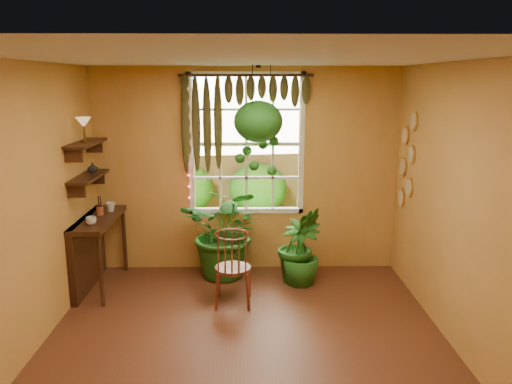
% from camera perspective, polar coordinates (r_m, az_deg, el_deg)
% --- Properties ---
extents(floor, '(4.50, 4.50, 0.00)m').
position_cam_1_polar(floor, '(4.94, -1.14, -18.03)').
color(floor, '#582A19').
rests_on(floor, ground).
extents(ceiling, '(4.50, 4.50, 0.00)m').
position_cam_1_polar(ceiling, '(4.25, -1.31, 15.05)').
color(ceiling, silver).
rests_on(ceiling, wall_back).
extents(wall_back, '(4.00, 0.00, 4.00)m').
position_cam_1_polar(wall_back, '(6.60, -1.10, 2.45)').
color(wall_back, '#D48C48').
rests_on(wall_back, floor).
extents(wall_left, '(0.00, 4.50, 4.50)m').
position_cam_1_polar(wall_left, '(4.85, -25.58, -2.59)').
color(wall_left, '#D48C48').
rests_on(wall_left, floor).
extents(wall_right, '(0.00, 4.50, 4.50)m').
position_cam_1_polar(wall_right, '(4.83, 23.28, -2.45)').
color(wall_right, '#D48C48').
rests_on(wall_right, floor).
extents(window, '(1.52, 0.10, 1.86)m').
position_cam_1_polar(window, '(6.58, -1.11, 5.50)').
color(window, white).
rests_on(window, wall_back).
extents(valance_vine, '(1.70, 0.12, 1.10)m').
position_cam_1_polar(valance_vine, '(6.41, -1.91, 10.48)').
color(valance_vine, '#3E2411').
rests_on(valance_vine, window).
extents(string_lights, '(0.03, 0.03, 1.54)m').
position_cam_1_polar(string_lights, '(6.53, -7.83, 5.77)').
color(string_lights, '#FF2633').
rests_on(string_lights, window).
extents(wall_plates, '(0.04, 0.32, 1.10)m').
position_cam_1_polar(wall_plates, '(6.42, 16.87, 3.42)').
color(wall_plates, '#FEF1CF').
rests_on(wall_plates, wall_right).
extents(counter_ledge, '(0.40, 1.20, 0.90)m').
position_cam_1_polar(counter_ledge, '(6.47, -18.34, -5.72)').
color(counter_ledge, '#3E2411').
rests_on(counter_ledge, floor).
extents(shelf_lower, '(0.25, 0.90, 0.04)m').
position_cam_1_polar(shelf_lower, '(6.25, -18.58, 1.67)').
color(shelf_lower, '#3E2411').
rests_on(shelf_lower, wall_left).
extents(shelf_upper, '(0.25, 0.90, 0.04)m').
position_cam_1_polar(shelf_upper, '(6.19, -18.84, 5.30)').
color(shelf_upper, '#3E2411').
rests_on(shelf_upper, wall_left).
extents(backyard, '(14.00, 10.00, 12.00)m').
position_cam_1_polar(backyard, '(11.19, 0.23, 6.35)').
color(backyard, '#23631C').
rests_on(backyard, ground).
extents(windsor_chair, '(0.42, 0.45, 1.10)m').
position_cam_1_polar(windsor_chair, '(5.75, -2.66, -9.86)').
color(windsor_chair, maroon).
rests_on(windsor_chair, floor).
extents(potted_plant_left, '(1.34, 1.23, 1.23)m').
position_cam_1_polar(potted_plant_left, '(6.46, -3.32, -4.49)').
color(potted_plant_left, '#164B14').
rests_on(potted_plant_left, floor).
extents(potted_plant_mid, '(0.64, 0.57, 0.99)m').
position_cam_1_polar(potted_plant_mid, '(6.34, 4.96, -6.02)').
color(potted_plant_mid, '#164B14').
rests_on(potted_plant_mid, floor).
extents(potted_plant_right, '(0.58, 0.58, 0.84)m').
position_cam_1_polar(potted_plant_right, '(6.30, 5.12, -6.87)').
color(potted_plant_right, '#164B14').
rests_on(potted_plant_right, floor).
extents(hanging_basket, '(0.60, 0.60, 1.34)m').
position_cam_1_polar(hanging_basket, '(6.14, 0.26, 7.26)').
color(hanging_basket, black).
rests_on(hanging_basket, ceiling).
extents(cup_a, '(0.15, 0.15, 0.09)m').
position_cam_1_polar(cup_a, '(6.03, -18.33, -3.14)').
color(cup_a, silver).
rests_on(cup_a, counter_ledge).
extents(cup_b, '(0.16, 0.16, 0.11)m').
position_cam_1_polar(cup_b, '(6.56, -16.31, -1.65)').
color(cup_b, beige).
rests_on(cup_b, counter_ledge).
extents(brush_jar, '(0.08, 0.08, 0.31)m').
position_cam_1_polar(brush_jar, '(6.41, -17.43, -1.49)').
color(brush_jar, brown).
rests_on(brush_jar, counter_ledge).
extents(shelf_vase, '(0.13, 0.13, 0.13)m').
position_cam_1_polar(shelf_vase, '(6.38, -18.18, 2.65)').
color(shelf_vase, '#B2AD99').
rests_on(shelf_vase, shelf_lower).
extents(tiffany_lamp, '(0.17, 0.17, 0.29)m').
position_cam_1_polar(tiffany_lamp, '(6.09, -19.11, 7.37)').
color(tiffany_lamp, brown).
rests_on(tiffany_lamp, shelf_upper).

